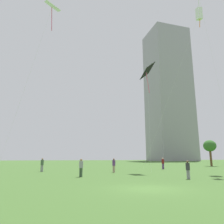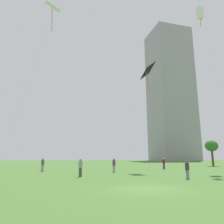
% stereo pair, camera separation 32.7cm
% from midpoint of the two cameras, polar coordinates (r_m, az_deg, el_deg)
% --- Properties ---
extents(ground, '(280.00, 280.00, 0.00)m').
position_cam_midpoint_polar(ground, '(14.06, 9.97, -19.56)').
color(ground, '#3D6028').
extents(person_standing_0, '(0.36, 0.36, 1.60)m').
position_cam_midpoint_polar(person_standing_0, '(20.88, 19.88, -13.97)').
color(person_standing_0, gray).
rests_on(person_standing_0, ground).
extents(person_standing_1, '(0.41, 0.41, 1.83)m').
position_cam_midpoint_polar(person_standing_1, '(37.09, 13.90, -12.97)').
color(person_standing_1, '#593372').
rests_on(person_standing_1, ground).
extents(person_standing_2, '(0.40, 0.40, 1.81)m').
position_cam_midpoint_polar(person_standing_2, '(31.10, -17.74, -13.03)').
color(person_standing_2, gray).
rests_on(person_standing_2, ground).
extents(person_standing_3, '(0.39, 0.39, 1.76)m').
position_cam_midpoint_polar(person_standing_3, '(22.10, -7.97, -14.17)').
color(person_standing_3, '#3F593F').
rests_on(person_standing_3, ground).
extents(person_standing_4, '(0.39, 0.39, 1.77)m').
position_cam_midpoint_polar(person_standing_4, '(28.22, 0.87, -13.79)').
color(person_standing_4, tan).
rests_on(person_standing_4, ground).
extents(kite_flying_0, '(8.43, 8.84, 27.88)m').
position_cam_midpoint_polar(kite_flying_0, '(44.25, 22.63, 23.13)').
color(kite_flying_0, silver).
rests_on(kite_flying_0, ground).
extents(kite_flying_2, '(7.45, 5.29, 24.43)m').
position_cam_midpoint_polar(kite_flying_2, '(35.80, -15.28, 25.24)').
color(kite_flying_2, silver).
rests_on(kite_flying_2, ground).
extents(kite_flying_3, '(2.53, 4.00, 15.94)m').
position_cam_midpoint_polar(kite_flying_3, '(33.62, 9.75, 10.57)').
color(kite_flying_3, silver).
rests_on(kite_flying_3, ground).
extents(park_tree_2, '(2.78, 2.78, 5.73)m').
position_cam_midpoint_polar(park_tree_2, '(53.36, 25.19, -8.25)').
color(park_tree_2, brown).
rests_on(park_tree_2, ground).
extents(distant_highrise_0, '(22.90, 21.53, 80.26)m').
position_cam_midpoint_polar(distant_highrise_0, '(134.92, 15.38, 4.87)').
color(distant_highrise_0, '#939399').
rests_on(distant_highrise_0, ground).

